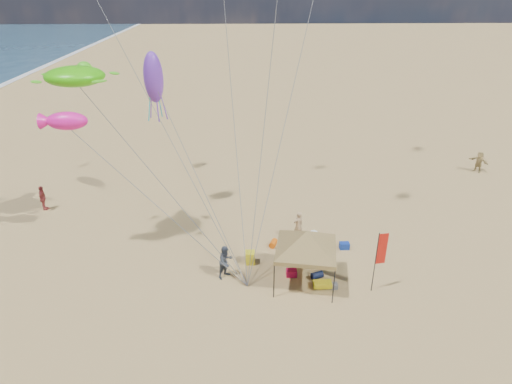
# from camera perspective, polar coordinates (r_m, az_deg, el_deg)

# --- Properties ---
(ground) EXTENTS (280.00, 280.00, 0.00)m
(ground) POSITION_cam_1_polar(r_m,az_deg,el_deg) (21.70, 0.25, -13.09)
(ground) COLOR tan
(ground) RESTS_ON ground
(canopy_tent) EXTENTS (5.52, 5.52, 3.46)m
(canopy_tent) POSITION_cam_1_polar(r_m,az_deg,el_deg) (20.88, 6.68, -5.35)
(canopy_tent) COLOR black
(canopy_tent) RESTS_ON ground
(feather_flag) EXTENTS (0.50, 0.11, 3.30)m
(feather_flag) POSITION_cam_1_polar(r_m,az_deg,el_deg) (21.36, 15.94, -7.67)
(feather_flag) COLOR black
(feather_flag) RESTS_ON ground
(cooler_red) EXTENTS (0.54, 0.38, 0.38)m
(cooler_red) POSITION_cam_1_polar(r_m,az_deg,el_deg) (22.72, 4.66, -10.51)
(cooler_red) COLOR #B80E3A
(cooler_red) RESTS_ON ground
(cooler_blue) EXTENTS (0.54, 0.38, 0.38)m
(cooler_blue) POSITION_cam_1_polar(r_m,az_deg,el_deg) (25.21, 11.50, -6.91)
(cooler_blue) COLOR navy
(cooler_blue) RESTS_ON ground
(bag_navy) EXTENTS (0.69, 0.54, 0.36)m
(bag_navy) POSITION_cam_1_polar(r_m,az_deg,el_deg) (22.72, 8.01, -10.75)
(bag_navy) COLOR black
(bag_navy) RESTS_ON ground
(bag_orange) EXTENTS (0.54, 0.69, 0.36)m
(bag_orange) POSITION_cam_1_polar(r_m,az_deg,el_deg) (24.95, 2.29, -6.74)
(bag_orange) COLOR #E85E0C
(bag_orange) RESTS_ON ground
(chair_green) EXTENTS (0.50, 0.50, 0.70)m
(chair_green) POSITION_cam_1_polar(r_m,az_deg,el_deg) (23.55, 9.01, -8.82)
(chair_green) COLOR #1A8F2D
(chair_green) RESTS_ON ground
(chair_yellow) EXTENTS (0.50, 0.50, 0.70)m
(chair_yellow) POSITION_cam_1_polar(r_m,az_deg,el_deg) (23.47, -0.77, -8.58)
(chair_yellow) COLOR gold
(chair_yellow) RESTS_ON ground
(crate_grey) EXTENTS (0.34, 0.30, 0.28)m
(crate_grey) POSITION_cam_1_polar(r_m,az_deg,el_deg) (22.23, 10.18, -12.02)
(crate_grey) COLOR slate
(crate_grey) RESTS_ON ground
(beach_cart) EXTENTS (0.90, 0.50, 0.24)m
(beach_cart) POSITION_cam_1_polar(r_m,az_deg,el_deg) (22.15, 8.70, -11.84)
(beach_cart) COLOR gold
(beach_cart) RESTS_ON ground
(person_near_a) EXTENTS (0.76, 0.69, 1.75)m
(person_near_a) POSITION_cam_1_polar(r_m,az_deg,el_deg) (25.39, 5.55, -4.37)
(person_near_a) COLOR tan
(person_near_a) RESTS_ON ground
(person_near_b) EXTENTS (1.10, 1.10, 1.79)m
(person_near_b) POSITION_cam_1_polar(r_m,az_deg,el_deg) (22.26, -3.97, -9.11)
(person_near_b) COLOR #3B4350
(person_near_b) RESTS_ON ground
(person_near_c) EXTENTS (1.32, 0.97, 1.82)m
(person_near_c) POSITION_cam_1_polar(r_m,az_deg,el_deg) (23.61, 7.48, -6.97)
(person_near_c) COLOR white
(person_near_c) RESTS_ON ground
(person_far_a) EXTENTS (0.56, 1.04, 1.69)m
(person_far_a) POSITION_cam_1_polar(r_m,az_deg,el_deg) (31.64, -26.16, -0.72)
(person_far_a) COLOR #AC4242
(person_far_a) RESTS_ON ground
(person_far_c) EXTENTS (1.34, 1.52, 1.67)m
(person_far_c) POSITION_cam_1_polar(r_m,az_deg,el_deg) (38.41, 27.18, 3.57)
(person_far_c) COLOR tan
(person_far_c) RESTS_ON ground
(turtle_kite) EXTENTS (3.51, 3.16, 0.97)m
(turtle_kite) POSITION_cam_1_polar(r_m,az_deg,el_deg) (23.41, -22.67, 13.82)
(turtle_kite) COLOR #3DCA0B
(turtle_kite) RESTS_ON ground
(fish_kite) EXTENTS (2.17, 1.42, 0.89)m
(fish_kite) POSITION_cam_1_polar(r_m,az_deg,el_deg) (23.20, -23.53, 8.54)
(fish_kite) COLOR #F916A0
(fish_kite) RESTS_ON ground
(squid_kite) EXTENTS (1.21, 1.21, 2.96)m
(squid_kite) POSITION_cam_1_polar(r_m,az_deg,el_deg) (26.81, -13.29, 14.41)
(squid_kite) COLOR purple
(squid_kite) RESTS_ON ground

